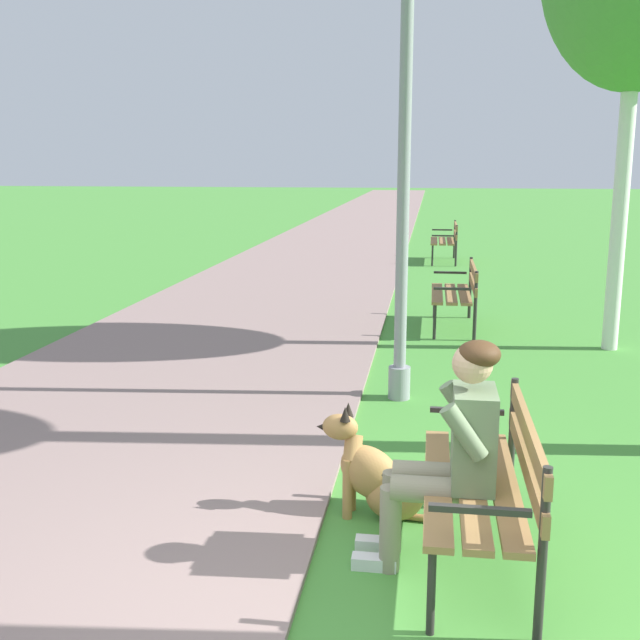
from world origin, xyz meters
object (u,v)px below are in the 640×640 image
object	(u,v)px
park_bench_near	(490,474)
lamp_post_near	(405,137)
person_seated_on_near_bench	(452,446)
dog_shepherd	(378,477)
park_bench_far	(447,238)
park_bench_mid	(459,289)

from	to	relation	value
park_bench_near	lamp_post_near	xyz separation A→B (m)	(-0.60, 2.88, 1.83)
person_seated_on_near_bench	dog_shepherd	world-z (taller)	person_seated_on_near_bench
park_bench_far	dog_shepherd	xyz separation A→B (m)	(-0.60, -12.30, -0.25)
park_bench_far	person_seated_on_near_bench	xyz separation A→B (m)	(-0.18, -12.81, 0.17)
park_bench_near	dog_shepherd	world-z (taller)	park_bench_near
lamp_post_near	person_seated_on_near_bench	bearing A→B (deg)	-82.35
park_bench_mid	park_bench_far	world-z (taller)	same
park_bench_far	park_bench_mid	bearing A→B (deg)	-89.64
dog_shepherd	park_bench_far	bearing A→B (deg)	87.20
lamp_post_near	park_bench_far	bearing A→B (deg)	86.66
park_bench_mid	person_seated_on_near_bench	distance (m)	6.09
park_bench_far	person_seated_on_near_bench	world-z (taller)	person_seated_on_near_bench
park_bench_far	lamp_post_near	distance (m)	10.07
park_bench_near	park_bench_mid	world-z (taller)	same
park_bench_far	lamp_post_near	world-z (taller)	lamp_post_near
park_bench_near	dog_shepherd	size ratio (longest dim) A/B	1.80
person_seated_on_near_bench	dog_shepherd	size ratio (longest dim) A/B	1.50
park_bench_near	dog_shepherd	xyz separation A→B (m)	(-0.63, 0.46, -0.25)
person_seated_on_near_bench	lamp_post_near	xyz separation A→B (m)	(-0.39, 2.93, 1.66)
person_seated_on_near_bench	park_bench_near	bearing A→B (deg)	13.78
park_bench_mid	dog_shepherd	xyz separation A→B (m)	(-0.64, -5.57, -0.25)
park_bench_near	park_bench_far	distance (m)	12.76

